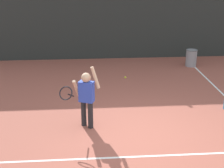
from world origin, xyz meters
TOP-DOWN VIEW (x-y plane):
  - ground_plane at (0.00, 0.00)m, footprint 20.00×20.00m
  - court_line_baseline at (0.00, -0.61)m, footprint 9.00×0.05m
  - back_fence_windscreen at (0.00, 5.94)m, footprint 11.96×0.08m
  - fence_post_1 at (0.00, 6.00)m, footprint 0.09×0.09m
  - tennis_player at (-1.12, 0.63)m, footprint 0.86×0.56m
  - ball_hopper at (2.41, 4.77)m, footprint 0.38×0.38m
  - tennis_ball_1 at (0.06, 3.67)m, footprint 0.07×0.07m

SIDE VIEW (x-z plane):
  - ground_plane at x=0.00m, z-range 0.00..0.00m
  - court_line_baseline at x=0.00m, z-range 0.00..0.00m
  - tennis_ball_1 at x=0.06m, z-range 0.00..0.07m
  - ball_hopper at x=2.41m, z-range 0.01..0.57m
  - tennis_player at x=-1.12m, z-range 0.05..1.40m
  - back_fence_windscreen at x=0.00m, z-range 0.00..3.21m
  - fence_post_1 at x=0.00m, z-range 0.00..3.36m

